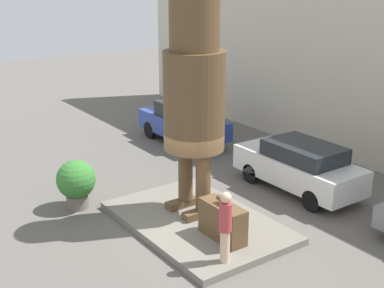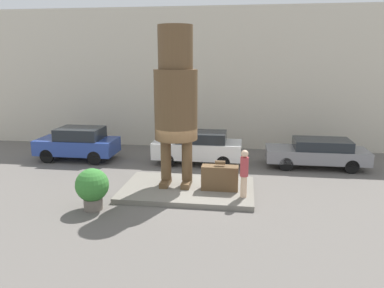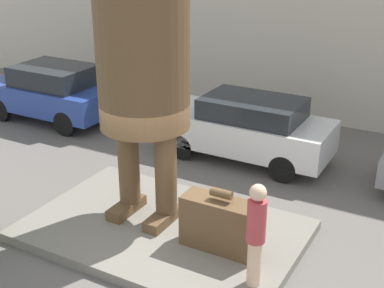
% 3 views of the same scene
% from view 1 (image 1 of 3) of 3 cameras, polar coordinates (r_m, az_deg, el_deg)
% --- Properties ---
extents(ground_plane, '(60.00, 60.00, 0.00)m').
position_cam_1_polar(ground_plane, '(14.91, 0.55, -8.65)').
color(ground_plane, '#605B56').
extents(pedestal, '(5.11, 3.36, 0.19)m').
position_cam_1_polar(pedestal, '(14.86, 0.56, -8.33)').
color(pedestal, slate).
rests_on(pedestal, ground_plane).
extents(statue_figure, '(1.66, 1.66, 6.13)m').
position_cam_1_polar(statue_figure, '(14.15, 0.23, 6.13)').
color(statue_figure, brown).
rests_on(statue_figure, pedestal).
extents(giant_suitcase, '(1.40, 0.51, 1.16)m').
position_cam_1_polar(giant_suitcase, '(13.65, 3.28, -8.22)').
color(giant_suitcase, brown).
rests_on(giant_suitcase, pedestal).
extents(tourist, '(0.30, 0.30, 1.76)m').
position_cam_1_polar(tourist, '(12.43, 3.58, -8.53)').
color(tourist, beige).
rests_on(tourist, pedestal).
extents(parked_car_blue, '(4.01, 1.87, 1.67)m').
position_cam_1_polar(parked_car_blue, '(21.49, -0.83, 2.45)').
color(parked_car_blue, '#284293').
rests_on(parked_car_blue, ground_plane).
extents(parked_car_white, '(4.31, 1.73, 1.61)m').
position_cam_1_polar(parked_car_white, '(17.11, 11.38, -2.26)').
color(parked_car_white, silver).
rests_on(parked_car_white, ground_plane).
extents(planter_pot, '(1.15, 1.15, 1.47)m').
position_cam_1_polar(planter_pot, '(15.98, -12.26, -3.94)').
color(planter_pot, '#70665B').
rests_on(planter_pot, ground_plane).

